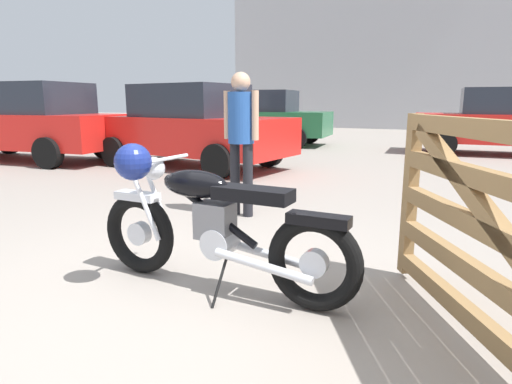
{
  "coord_description": "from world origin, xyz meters",
  "views": [
    {
      "loc": [
        1.59,
        -2.38,
        1.33
      ],
      "look_at": [
        0.1,
        1.02,
        0.56
      ],
      "focal_mm": 30.53,
      "sensor_mm": 36.0,
      "label": 1
    }
  ],
  "objects_px": {
    "bystander": "(241,129)",
    "white_estate_far": "(191,126)",
    "blue_hatchback_right": "(221,114)",
    "silver_sedan_mid": "(19,119)",
    "vintage_motorcycle": "(209,223)",
    "dark_sedan_left": "(262,118)",
    "red_hatchback_near": "(504,122)"
  },
  "relations": [
    {
      "from": "vintage_motorcycle",
      "to": "white_estate_far",
      "type": "distance_m",
      "value": 6.12
    },
    {
      "from": "blue_hatchback_right",
      "to": "silver_sedan_mid",
      "type": "relative_size",
      "value": 0.89
    },
    {
      "from": "vintage_motorcycle",
      "to": "bystander",
      "type": "height_order",
      "value": "bystander"
    },
    {
      "from": "silver_sedan_mid",
      "to": "blue_hatchback_right",
      "type": "bearing_deg",
      "value": 81.85
    },
    {
      "from": "blue_hatchback_right",
      "to": "dark_sedan_left",
      "type": "bearing_deg",
      "value": 132.2
    },
    {
      "from": "vintage_motorcycle",
      "to": "silver_sedan_mid",
      "type": "bearing_deg",
      "value": -27.81
    },
    {
      "from": "red_hatchback_near",
      "to": "silver_sedan_mid",
      "type": "xyz_separation_m",
      "value": [
        -10.27,
        -5.56,
        0.1
      ]
    },
    {
      "from": "vintage_motorcycle",
      "to": "red_hatchback_near",
      "type": "relative_size",
      "value": 0.49
    },
    {
      "from": "bystander",
      "to": "blue_hatchback_right",
      "type": "distance_m",
      "value": 12.86
    },
    {
      "from": "white_estate_far",
      "to": "silver_sedan_mid",
      "type": "bearing_deg",
      "value": 17.99
    },
    {
      "from": "bystander",
      "to": "red_hatchback_near",
      "type": "bearing_deg",
      "value": -15.89
    },
    {
      "from": "white_estate_far",
      "to": "dark_sedan_left",
      "type": "height_order",
      "value": "same"
    },
    {
      "from": "vintage_motorcycle",
      "to": "blue_hatchback_right",
      "type": "distance_m",
      "value": 14.93
    },
    {
      "from": "bystander",
      "to": "dark_sedan_left",
      "type": "distance_m",
      "value": 8.76
    },
    {
      "from": "silver_sedan_mid",
      "to": "dark_sedan_left",
      "type": "relative_size",
      "value": 1.12
    },
    {
      "from": "white_estate_far",
      "to": "silver_sedan_mid",
      "type": "xyz_separation_m",
      "value": [
        -4.17,
        -0.65,
        0.1
      ]
    },
    {
      "from": "blue_hatchback_right",
      "to": "dark_sedan_left",
      "type": "xyz_separation_m",
      "value": [
        3.09,
        -3.07,
        0.0
      ]
    },
    {
      "from": "vintage_motorcycle",
      "to": "blue_hatchback_right",
      "type": "height_order",
      "value": "blue_hatchback_right"
    },
    {
      "from": "vintage_motorcycle",
      "to": "dark_sedan_left",
      "type": "relative_size",
      "value": 0.48
    },
    {
      "from": "red_hatchback_near",
      "to": "dark_sedan_left",
      "type": "relative_size",
      "value": 0.99
    },
    {
      "from": "white_estate_far",
      "to": "vintage_motorcycle",
      "type": "bearing_deg",
      "value": 132.31
    },
    {
      "from": "white_estate_far",
      "to": "red_hatchback_near",
      "type": "distance_m",
      "value": 7.83
    },
    {
      "from": "vintage_motorcycle",
      "to": "white_estate_far",
      "type": "height_order",
      "value": "white_estate_far"
    },
    {
      "from": "bystander",
      "to": "white_estate_far",
      "type": "relative_size",
      "value": 0.38
    },
    {
      "from": "vintage_motorcycle",
      "to": "bystander",
      "type": "relative_size",
      "value": 1.25
    },
    {
      "from": "vintage_motorcycle",
      "to": "silver_sedan_mid",
      "type": "height_order",
      "value": "silver_sedan_mid"
    },
    {
      "from": "vintage_motorcycle",
      "to": "red_hatchback_near",
      "type": "distance_m",
      "value": 10.4
    },
    {
      "from": "red_hatchback_near",
      "to": "silver_sedan_mid",
      "type": "bearing_deg",
      "value": 26.91
    },
    {
      "from": "blue_hatchback_right",
      "to": "silver_sedan_mid",
      "type": "xyz_separation_m",
      "value": [
        -0.54,
        -8.73,
        0.1
      ]
    },
    {
      "from": "bystander",
      "to": "white_estate_far",
      "type": "distance_m",
      "value": 4.11
    },
    {
      "from": "blue_hatchback_right",
      "to": "silver_sedan_mid",
      "type": "height_order",
      "value": "silver_sedan_mid"
    },
    {
      "from": "red_hatchback_near",
      "to": "blue_hatchback_right",
      "type": "xyz_separation_m",
      "value": [
        -9.73,
        3.17,
        0.0
      ]
    }
  ]
}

